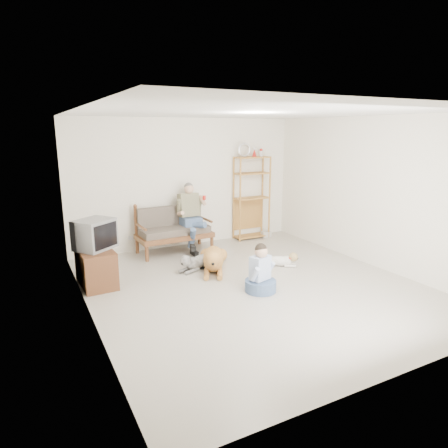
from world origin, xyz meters
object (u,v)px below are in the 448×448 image
etagere (252,197)px  tv_stand (95,267)px  loveseat (173,228)px  golden_retriever (213,259)px

etagere → tv_stand: bearing=-160.4°
loveseat → tv_stand: bearing=-148.8°
tv_stand → etagere: bearing=17.1°
loveseat → etagere: bearing=3.0°
loveseat → etagere: 2.03m
etagere → loveseat: bearing=-175.0°
etagere → golden_retriever: 2.43m
loveseat → tv_stand: size_ratio=1.66×
tv_stand → loveseat: bearing=30.8°
etagere → golden_retriever: (-1.72, -1.53, -0.77)m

